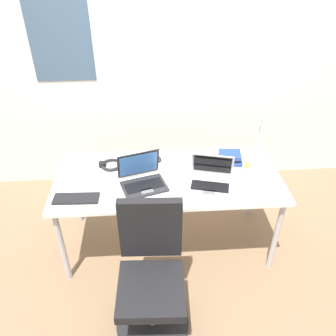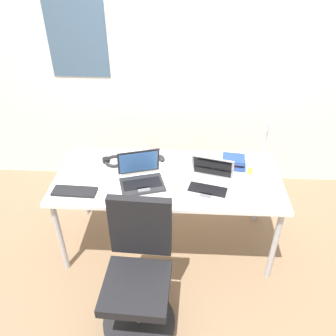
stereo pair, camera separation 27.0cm
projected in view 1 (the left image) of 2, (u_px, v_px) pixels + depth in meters
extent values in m
plane|color=#7A6047|center=(168.00, 241.00, 3.17)|extent=(12.00, 12.00, 0.00)
cube|color=silver|center=(160.00, 63.00, 3.33)|extent=(6.00, 0.12, 2.60)
cube|color=#3F5972|center=(60.00, 40.00, 3.08)|extent=(0.56, 0.01, 0.76)
cube|color=white|center=(168.00, 178.00, 2.76)|extent=(1.80, 0.80, 0.03)
cylinder|color=#B2B5BA|center=(62.00, 247.00, 2.64)|extent=(0.04, 0.04, 0.71)
cylinder|color=#B2B5BA|center=(276.00, 236.00, 2.74)|extent=(0.04, 0.04, 0.71)
cylinder|color=#B2B5BA|center=(76.00, 192.00, 3.20)|extent=(0.04, 0.04, 0.71)
cylinder|color=#B2B5BA|center=(253.00, 184.00, 3.29)|extent=(0.04, 0.04, 0.71)
cylinder|color=silver|center=(256.00, 151.00, 3.04)|extent=(0.12, 0.12, 0.02)
cylinder|color=silver|center=(259.00, 134.00, 2.94)|extent=(0.02, 0.02, 0.34)
cylinder|color=silver|center=(263.00, 118.00, 2.81)|extent=(0.01, 0.08, 0.01)
cone|color=silver|center=(265.00, 120.00, 2.78)|extent=(0.07, 0.09, 0.09)
cube|color=#232326|center=(144.00, 187.00, 2.62)|extent=(0.38, 0.31, 0.02)
cube|color=black|center=(144.00, 185.00, 2.61)|extent=(0.31, 0.20, 0.00)
cube|color=#595B60|center=(147.00, 191.00, 2.56)|extent=(0.10, 0.07, 0.00)
cube|color=#232326|center=(138.00, 164.00, 2.66)|extent=(0.33, 0.14, 0.22)
cube|color=#3F72BF|center=(139.00, 164.00, 2.65)|extent=(0.30, 0.12, 0.19)
cube|color=#B7BABC|center=(210.00, 188.00, 2.61)|extent=(0.37, 0.30, 0.02)
cube|color=black|center=(210.00, 186.00, 2.60)|extent=(0.31, 0.19, 0.00)
cube|color=#595B60|center=(209.00, 192.00, 2.55)|extent=(0.10, 0.07, 0.00)
cube|color=#B7BABC|center=(212.00, 164.00, 2.67)|extent=(0.33, 0.16, 0.21)
cube|color=black|center=(212.00, 164.00, 2.66)|extent=(0.30, 0.13, 0.18)
cube|color=black|center=(76.00, 199.00, 2.50)|extent=(0.33, 0.13, 0.02)
ellipsoid|color=black|center=(158.00, 159.00, 2.93)|extent=(0.08, 0.11, 0.03)
cube|color=black|center=(198.00, 164.00, 2.89)|extent=(0.12, 0.15, 0.01)
torus|color=black|center=(112.00, 165.00, 2.86)|extent=(0.18, 0.18, 0.03)
cylinder|color=black|center=(102.00, 164.00, 2.85)|extent=(0.06, 0.06, 0.04)
cylinder|color=black|center=(121.00, 164.00, 2.86)|extent=(0.06, 0.06, 0.04)
cylinder|color=gold|center=(247.00, 165.00, 2.83)|extent=(0.04, 0.04, 0.06)
cylinder|color=white|center=(248.00, 161.00, 2.81)|extent=(0.04, 0.04, 0.01)
cube|color=navy|center=(230.00, 160.00, 2.91)|extent=(0.21, 0.18, 0.03)
cube|color=maroon|center=(229.00, 157.00, 2.90)|extent=(0.17, 0.13, 0.02)
cube|color=navy|center=(230.00, 155.00, 2.88)|extent=(0.20, 0.17, 0.03)
cylinder|color=black|center=(153.00, 324.00, 2.48)|extent=(0.52, 0.52, 0.04)
cylinder|color=#A5A8AD|center=(152.00, 308.00, 2.37)|extent=(0.05, 0.05, 0.34)
cube|color=black|center=(151.00, 290.00, 2.26)|extent=(0.46, 0.46, 0.07)
cube|color=black|center=(150.00, 228.00, 2.28)|extent=(0.42, 0.08, 0.48)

